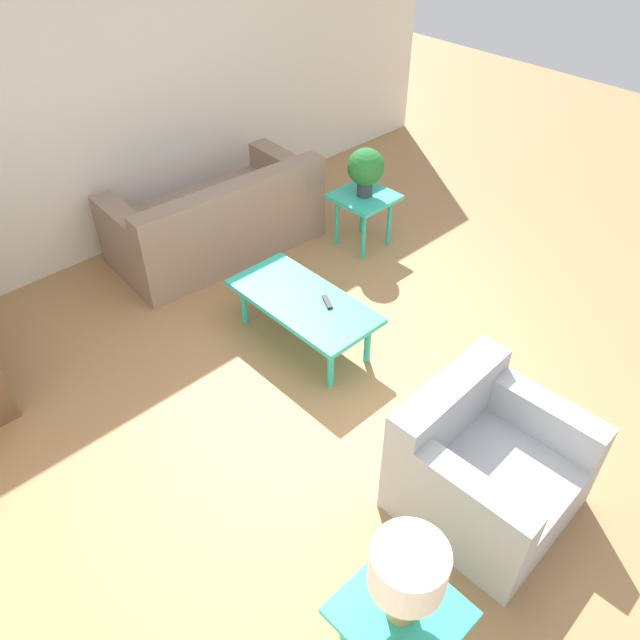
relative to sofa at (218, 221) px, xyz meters
The scene contains 10 objects.
ground_plane 2.30m from the sofa, behind, with size 14.00×14.00×0.00m, color #A87A4C.
wall_right 1.31m from the sofa, ahead, with size 0.12×7.20×2.70m.
sofa is the anchor object (origin of this frame).
armchair 3.35m from the sofa, behind, with size 0.92×0.95×0.80m.
coffee_table 1.54m from the sofa, 168.59° to the left, with size 1.19×0.58×0.41m.
side_table_plant 1.36m from the sofa, 129.35° to the right, with size 0.52×0.52×0.53m.
side_table_lamp 3.93m from the sofa, 155.94° to the left, with size 0.52×0.52×0.53m.
potted_plant 1.44m from the sofa, 129.35° to the right, with size 0.33×0.33×0.45m.
table_lamp 3.96m from the sofa, 155.94° to the left, with size 0.33×0.33×0.49m.
remote_control 1.68m from the sofa, behind, with size 0.16×0.11×0.02m.
Camera 1 is at (-2.00, 2.67, 3.29)m, focal length 35.00 mm.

